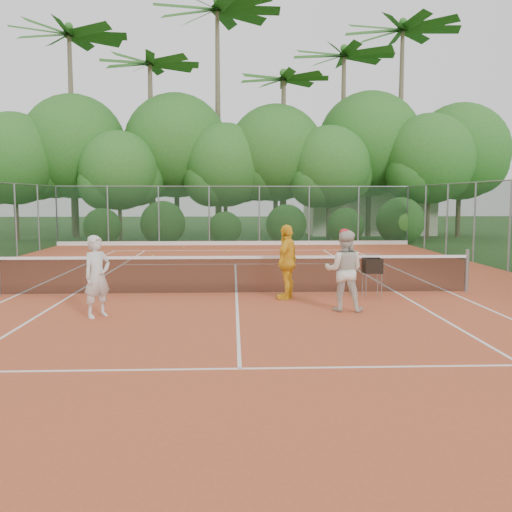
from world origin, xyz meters
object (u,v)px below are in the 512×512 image
Objects in this scene: player_white at (97,276)px; ball_hopper at (372,266)px; player_center_grp at (344,270)px; player_yellow at (287,262)px.

ball_hopper is (6.13, 2.01, -0.07)m from player_white.
player_center_grp is 1.83× the size of ball_hopper.
player_yellow reaches higher than ball_hopper.
player_white is at bearing -39.44° from player_yellow.
player_yellow reaches higher than player_center_grp.
player_white is 6.45m from ball_hopper.
player_yellow is (4.05, 1.94, 0.06)m from player_white.
player_yellow is at bearing -22.92° from player_white.
ball_hopper is at bearing 57.46° from player_center_grp.
player_yellow is 1.85× the size of ball_hopper.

